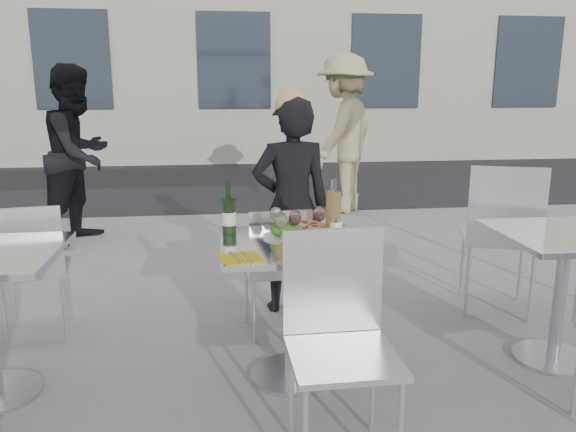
{
  "coord_description": "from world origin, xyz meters",
  "views": [
    {
      "loc": [
        -0.36,
        -2.72,
        1.52
      ],
      "look_at": [
        0.0,
        0.15,
        0.85
      ],
      "focal_mm": 35.0,
      "sensor_mm": 36.0,
      "label": 1
    }
  ],
  "objects": [
    {
      "name": "chair_far",
      "position": [
        -0.02,
        0.51,
        0.49
      ],
      "size": [
        0.41,
        0.42,
        0.82
      ],
      "rotation": [
        0.0,
        0.0,
        3.23
      ],
      "color": "silver",
      "rests_on": "ground"
    },
    {
      "name": "side_table_right",
      "position": [
        1.5,
        0.0,
        0.54
      ],
      "size": [
        0.72,
        0.72,
        0.75
      ],
      "color": "#B7BABF",
      "rests_on": "ground"
    },
    {
      "name": "woman_diner",
      "position": [
        0.12,
        0.95,
        0.73
      ],
      "size": [
        0.55,
        0.38,
        1.46
      ],
      "primitive_type": "imported",
      "rotation": [
        0.0,
        0.0,
        3.21
      ],
      "color": "black",
      "rests_on": "ground"
    },
    {
      "name": "wine_bottle",
      "position": [
        -0.31,
        0.18,
        0.86
      ],
      "size": [
        0.07,
        0.08,
        0.29
      ],
      "color": "#27521F",
      "rests_on": "main_table"
    },
    {
      "name": "chair_near",
      "position": [
        0.11,
        -0.61,
        0.56
      ],
      "size": [
        0.43,
        0.45,
        0.94
      ],
      "rotation": [
        0.0,
        0.0,
        0.02
      ],
      "color": "silver",
      "rests_on": "ground"
    },
    {
      "name": "side_chair_lfar",
      "position": [
        -1.48,
        0.64,
        0.5
      ],
      "size": [
        0.45,
        0.46,
        0.85
      ],
      "rotation": [
        0.0,
        0.0,
        3.32
      ],
      "color": "silver",
      "rests_on": "ground"
    },
    {
      "name": "wineglass_white_a",
      "position": [
        -0.05,
        0.02,
        0.86
      ],
      "size": [
        0.07,
        0.07,
        0.16
      ],
      "color": "white",
      "rests_on": "main_table"
    },
    {
      "name": "salad_plate",
      "position": [
        -0.03,
        0.09,
        0.79
      ],
      "size": [
        0.22,
        0.22,
        0.09
      ],
      "color": "white",
      "rests_on": "main_table"
    },
    {
      "name": "pedestrian_a",
      "position": [
        -1.72,
        3.01,
        0.87
      ],
      "size": [
        0.94,
        1.03,
        1.73
      ],
      "primitive_type": "imported",
      "rotation": [
        0.0,
        0.0,
        1.16
      ],
      "color": "black",
      "rests_on": "ground"
    },
    {
      "name": "napkin_left",
      "position": [
        -0.27,
        -0.25,
        0.75
      ],
      "size": [
        0.22,
        0.22,
        0.01
      ],
      "rotation": [
        0.0,
        0.0,
        0.25
      ],
      "color": "gold",
      "rests_on": "main_table"
    },
    {
      "name": "ground",
      "position": [
        0.0,
        0.0,
        0.0
      ],
      "size": [
        80.0,
        80.0,
        0.0
      ],
      "primitive_type": "plane",
      "color": "slate"
    },
    {
      "name": "napkin_right",
      "position": [
        0.27,
        -0.21,
        0.75
      ],
      "size": [
        0.23,
        0.23,
        0.01
      ],
      "rotation": [
        0.0,
        0.0,
        0.32
      ],
      "color": "gold",
      "rests_on": "main_table"
    },
    {
      "name": "carafe",
      "position": [
        0.25,
        0.19,
        0.87
      ],
      "size": [
        0.08,
        0.08,
        0.29
      ],
      "color": "tan",
      "rests_on": "main_table"
    },
    {
      "name": "street_asphalt",
      "position": [
        0.0,
        6.5,
        0.0
      ],
      "size": [
        24.0,
        5.0,
        0.0
      ],
      "primitive_type": "cube",
      "color": "black",
      "rests_on": "ground"
    },
    {
      "name": "wineglass_white_b",
      "position": [
        -0.07,
        0.12,
        0.86
      ],
      "size": [
        0.07,
        0.07,
        0.16
      ],
      "color": "white",
      "rests_on": "main_table"
    },
    {
      "name": "sugar_shaker",
      "position": [
        0.24,
        0.04,
        0.8
      ],
      "size": [
        0.06,
        0.06,
        0.11
      ],
      "color": "white",
      "rests_on": "main_table"
    },
    {
      "name": "pizza_far",
      "position": [
        0.08,
        0.21,
        0.77
      ],
      "size": [
        0.31,
        0.31,
        0.03
      ],
      "color": "white",
      "rests_on": "main_table"
    },
    {
      "name": "main_table",
      "position": [
        0.0,
        0.0,
        0.54
      ],
      "size": [
        0.72,
        0.72,
        0.75
      ],
      "color": "#B7BABF",
      "rests_on": "ground"
    },
    {
      "name": "pizza_near",
      "position": [
        0.06,
        -0.17,
        0.76
      ],
      "size": [
        0.32,
        0.32,
        0.02
      ],
      "color": "tan",
      "rests_on": "main_table"
    },
    {
      "name": "pedestrian_b",
      "position": [
        1.16,
        3.98,
        0.96
      ],
      "size": [
        1.3,
        1.42,
        1.91
      ],
      "primitive_type": "imported",
      "rotation": [
        0.0,
        0.0,
        4.08
      ],
      "color": "tan",
      "rests_on": "ground"
    },
    {
      "name": "side_chair_rfar",
      "position": [
        1.48,
        0.66,
        0.61
      ],
      "size": [
        0.6,
        0.61,
        1.03
      ],
      "rotation": [
        0.0,
        0.0,
        2.8
      ],
      "color": "silver",
      "rests_on": "ground"
    },
    {
      "name": "wineglass_red_b",
      "position": [
        0.16,
        0.11,
        0.86
      ],
      "size": [
        0.07,
        0.07,
        0.16
      ],
      "color": "white",
      "rests_on": "main_table"
    },
    {
      "name": "wineglass_red_a",
      "position": [
        0.02,
        0.05,
        0.86
      ],
      "size": [
        0.07,
        0.07,
        0.16
      ],
      "color": "white",
      "rests_on": "main_table"
    }
  ]
}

